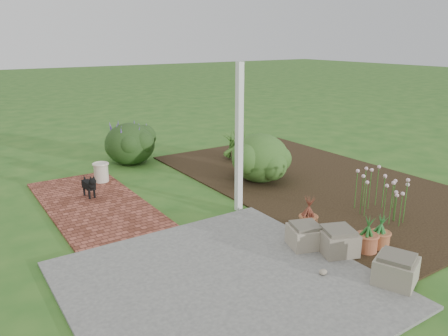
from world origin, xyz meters
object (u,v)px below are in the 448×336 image
stone_trough_near (396,271)px  black_dog (89,185)px  evergreen_shrub (260,157)px  cream_ceramic_urn (101,172)px

stone_trough_near → black_dog: bearing=113.6°
stone_trough_near → evergreen_shrub: (1.10, 4.03, 0.33)m
black_dog → evergreen_shrub: evergreen_shrub is taller
cream_ceramic_urn → evergreen_shrub: size_ratio=0.32×
black_dog → stone_trough_near: bearing=-73.0°
stone_trough_near → black_dog: 5.37m
stone_trough_near → cream_ceramic_urn: cream_ceramic_urn is taller
cream_ceramic_urn → evergreen_shrub: bearing=-31.2°
stone_trough_near → evergreen_shrub: bearing=74.7°
cream_ceramic_urn → evergreen_shrub: 3.26m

